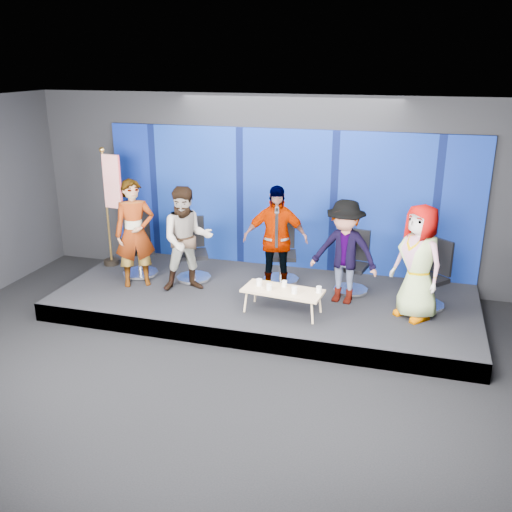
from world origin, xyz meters
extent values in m
plane|color=black|center=(0.00, 0.00, 0.00)|extent=(10.00, 10.00, 0.00)
cube|color=black|center=(0.00, 4.00, 1.75)|extent=(10.00, 0.02, 3.50)
cube|color=black|center=(0.00, 0.00, 3.50)|extent=(10.00, 8.00, 0.02)
cube|color=black|center=(0.00, 2.50, 0.15)|extent=(7.00, 3.00, 0.30)
cube|color=#08155E|center=(0.00, 3.95, 1.60)|extent=(7.00, 0.08, 2.60)
cylinder|color=silver|center=(-2.44, 2.68, 0.33)|extent=(0.90, 0.90, 0.07)
cylinder|color=silver|center=(-2.44, 2.68, 0.58)|extent=(0.08, 0.08, 0.44)
cube|color=black|center=(-2.44, 2.68, 0.80)|extent=(0.72, 0.72, 0.08)
cube|color=black|center=(-2.58, 2.91, 1.16)|extent=(0.44, 0.30, 0.60)
imported|color=black|center=(-2.27, 2.27, 1.24)|extent=(0.82, 0.74, 1.88)
cylinder|color=silver|center=(-1.41, 2.75, 0.33)|extent=(0.84, 0.84, 0.06)
cylinder|color=silver|center=(-1.41, 2.75, 0.57)|extent=(0.07, 0.07, 0.42)
cube|color=black|center=(-1.41, 2.75, 0.78)|extent=(0.68, 0.68, 0.07)
cube|color=black|center=(-1.52, 2.97, 1.13)|extent=(0.44, 0.25, 0.58)
imported|color=black|center=(-1.32, 2.31, 1.21)|extent=(1.09, 1.01, 1.81)
cylinder|color=silver|center=(0.13, 3.10, 0.33)|extent=(0.78, 0.78, 0.06)
cylinder|color=silver|center=(0.13, 3.10, 0.58)|extent=(0.08, 0.08, 0.43)
cube|color=black|center=(0.13, 3.10, 0.79)|extent=(0.63, 0.63, 0.08)
cube|color=black|center=(0.07, 3.35, 1.15)|extent=(0.47, 0.17, 0.59)
imported|color=black|center=(0.13, 2.65, 1.22)|extent=(1.16, 0.70, 1.85)
cylinder|color=silver|center=(1.39, 2.97, 0.33)|extent=(0.69, 0.69, 0.06)
cylinder|color=silver|center=(1.39, 2.97, 0.56)|extent=(0.07, 0.07, 0.40)
cube|color=black|center=(1.39, 2.97, 0.76)|extent=(0.55, 0.55, 0.07)
cube|color=black|center=(1.43, 3.21, 1.08)|extent=(0.44, 0.13, 0.55)
imported|color=black|center=(1.31, 2.53, 1.16)|extent=(1.20, 0.82, 1.71)
cylinder|color=silver|center=(2.62, 2.67, 0.33)|extent=(0.88, 0.88, 0.06)
cylinder|color=silver|center=(2.62, 2.67, 0.57)|extent=(0.07, 0.07, 0.41)
cube|color=black|center=(2.62, 2.67, 0.78)|extent=(0.70, 0.70, 0.07)
cube|color=black|center=(2.78, 2.86, 1.12)|extent=(0.38, 0.33, 0.57)
imported|color=black|center=(2.46, 2.25, 1.19)|extent=(1.03, 1.00, 1.79)
cube|color=tan|center=(0.47, 1.83, 0.66)|extent=(1.29, 0.66, 0.04)
cylinder|color=tan|center=(-0.10, 1.68, 0.47)|extent=(0.03, 0.03, 0.34)
cylinder|color=tan|center=(-0.05, 2.09, 0.47)|extent=(0.03, 0.03, 0.34)
cylinder|color=tan|center=(0.99, 1.57, 0.47)|extent=(0.03, 0.03, 0.34)
cylinder|color=tan|center=(1.03, 1.98, 0.47)|extent=(0.03, 0.03, 0.34)
cylinder|color=white|center=(0.07, 1.89, 0.74)|extent=(0.09, 0.09, 0.11)
cylinder|color=white|center=(0.27, 1.76, 0.73)|extent=(0.08, 0.08, 0.10)
cylinder|color=white|center=(0.46, 1.97, 0.73)|extent=(0.08, 0.08, 0.10)
cylinder|color=white|center=(0.67, 1.74, 0.74)|extent=(0.09, 0.09, 0.11)
cylinder|color=white|center=(1.03, 1.87, 0.73)|extent=(0.09, 0.09, 0.10)
cylinder|color=black|center=(-3.25, 3.06, 0.35)|extent=(0.30, 0.30, 0.09)
cylinder|color=gold|center=(-3.25, 3.06, 1.43)|extent=(0.04, 0.04, 2.08)
sphere|color=gold|center=(-3.25, 3.06, 2.52)|extent=(0.10, 0.10, 0.10)
cube|color=red|center=(-3.07, 3.01, 1.95)|extent=(0.36, 0.11, 0.99)
camera|label=1|loc=(2.37, -6.16, 4.09)|focal=40.00mm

